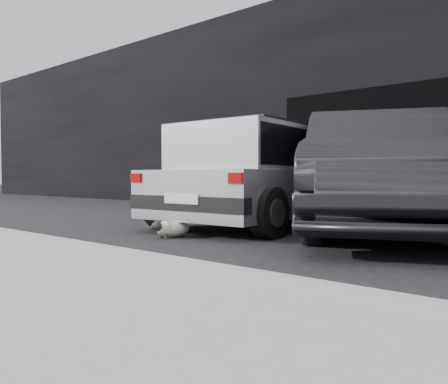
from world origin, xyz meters
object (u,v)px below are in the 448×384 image
Objects in this scene: second_car at (377,170)px; cat_siamese at (170,229)px; silver_hatchback at (264,172)px; cat_white at (167,217)px.

second_car reaches higher than cat_siamese.
cat_siamese is at bearing -93.65° from silver_hatchback.
cat_white is at bearing -33.20° from cat_siamese.
silver_hatchback reaches higher than cat_white.
second_car is at bearing 4.72° from silver_hatchback.
second_car is 7.20× the size of cat_siamese.
cat_white is (-0.82, 0.71, 0.05)m from cat_siamese.
cat_siamese is (-1.76, -2.27, -0.74)m from second_car.
silver_hatchback is 1.75m from second_car.
second_car reaches higher than silver_hatchback.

